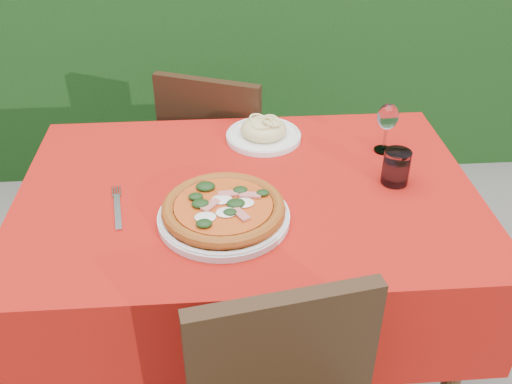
{
  "coord_description": "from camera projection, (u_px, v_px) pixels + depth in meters",
  "views": [
    {
      "loc": [
        -0.07,
        -1.31,
        1.62
      ],
      "look_at": [
        0.02,
        -0.05,
        0.77
      ],
      "focal_mm": 40.0,
      "sensor_mm": 36.0,
      "label": 1
    }
  ],
  "objects": [
    {
      "name": "chair_far",
      "position": [
        220.0,
        159.0,
        2.21
      ],
      "size": [
        0.51,
        0.51,
        0.86
      ],
      "rotation": [
        0.0,
        0.0,
        2.75
      ],
      "color": "black",
      "rests_on": "ground"
    },
    {
      "name": "wine_glass",
      "position": [
        388.0,
        119.0,
        1.69
      ],
      "size": [
        0.06,
        0.06,
        0.16
      ],
      "color": "white",
      "rests_on": "dining_table"
    },
    {
      "name": "pizza_plate",
      "position": [
        224.0,
        211.0,
        1.44
      ],
      "size": [
        0.39,
        0.39,
        0.06
      ],
      "rotation": [
        0.0,
        0.0,
        -0.35
      ],
      "color": "silver",
      "rests_on": "dining_table"
    },
    {
      "name": "pasta_plate",
      "position": [
        264.0,
        132.0,
        1.8
      ],
      "size": [
        0.24,
        0.24,
        0.07
      ],
      "rotation": [
        0.0,
        0.0,
        -0.33
      ],
      "color": "white",
      "rests_on": "dining_table"
    },
    {
      "name": "dining_table",
      "position": [
        248.0,
        231.0,
        1.66
      ],
      "size": [
        1.26,
        0.86,
        0.75
      ],
      "color": "#4A3218",
      "rests_on": "ground"
    },
    {
      "name": "fork",
      "position": [
        118.0,
        212.0,
        1.48
      ],
      "size": [
        0.06,
        0.22,
        0.01
      ],
      "primitive_type": "cube",
      "rotation": [
        0.0,
        0.0,
        0.16
      ],
      "color": "#BABAC1",
      "rests_on": "dining_table"
    },
    {
      "name": "water_glass",
      "position": [
        396.0,
        169.0,
        1.57
      ],
      "size": [
        0.08,
        0.08,
        0.1
      ],
      "color": "silver",
      "rests_on": "dining_table"
    },
    {
      "name": "ground",
      "position": [
        249.0,
        366.0,
        1.99
      ],
      "size": [
        60.0,
        60.0,
        0.0
      ],
      "primitive_type": "plane",
      "color": "#65615B",
      "rests_on": "ground"
    }
  ]
}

